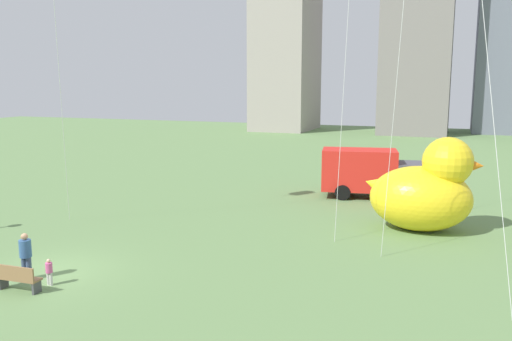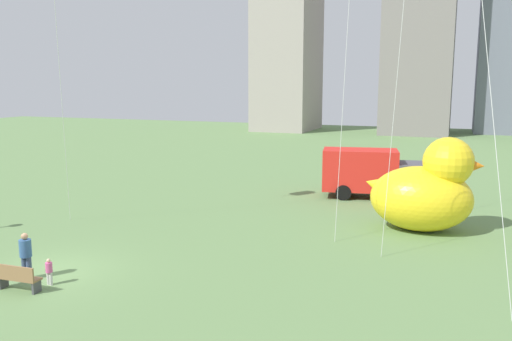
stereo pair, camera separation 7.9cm
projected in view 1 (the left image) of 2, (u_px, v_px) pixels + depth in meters
The scene contains 7 objects.
ground_plane at pixel (51, 273), 18.92m from camera, with size 140.00×140.00×0.00m, color #648850.
park_bench at pixel (18, 278), 17.17m from camera, with size 1.52×0.51×0.90m.
person_adult at pixel (26, 254), 18.16m from camera, with size 0.40×0.40×1.65m.
person_child at pixel (49, 271), 17.68m from camera, with size 0.23×0.23×0.93m.
giant_inflatable_duck at pixel (425, 191), 24.11m from camera, with size 5.27×3.38×4.37m.
box_truck at pixel (370, 173), 31.23m from camera, with size 6.31×3.37×2.85m.
city_skyline at pixel (393, 29), 71.38m from camera, with size 38.52×15.79×33.57m.
Camera 1 is at (13.25, -14.30, 6.72)m, focal length 37.07 mm.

